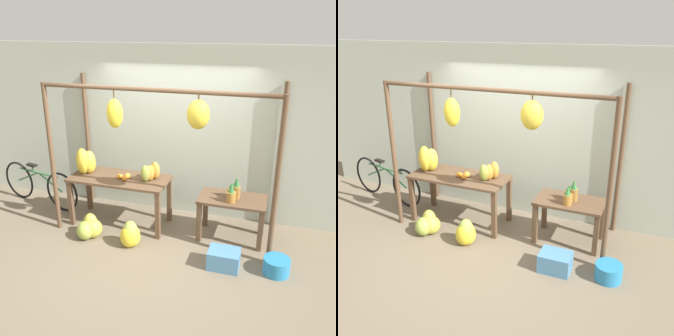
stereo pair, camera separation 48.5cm
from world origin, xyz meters
TOP-DOWN VIEW (x-y plane):
  - ground_plane at (0.00, 0.00)m, footprint 20.00×20.00m
  - shop_wall_back at (0.00, 1.34)m, footprint 8.00×0.08m
  - stall_awning at (0.07, 0.39)m, footprint 3.34×1.27m
  - display_table_main at (-0.75, 0.60)m, footprint 1.57×0.70m
  - display_table_side at (1.04, 0.66)m, footprint 0.99×0.58m
  - banana_pile_on_table at (-1.33, 0.63)m, footprint 0.37×0.40m
  - orange_pile at (-0.65, 0.55)m, footprint 0.21×0.18m
  - pineapple_cluster at (1.05, 0.64)m, footprint 0.19×0.29m
  - banana_pile_ground_left at (-1.03, 0.03)m, footprint 0.46×0.45m
  - banana_pile_ground_right at (-0.33, -0.01)m, footprint 0.33×0.35m
  - fruit_crate_white at (1.06, -0.12)m, footprint 0.42×0.32m
  - blue_bucket at (1.75, -0.05)m, footprint 0.35×0.35m
  - parked_bicycle at (-2.42, 0.80)m, footprint 1.75×0.42m
  - papaya_pile at (-0.25, 0.63)m, footprint 0.30×0.32m

SIDE VIEW (x-z plane):
  - ground_plane at x=0.00m, z-range 0.00..0.00m
  - blue_bucket at x=1.75m, z-range 0.00..0.22m
  - fruit_crate_white at x=1.06m, z-range 0.00..0.26m
  - banana_pile_ground_left at x=-1.03m, z-range -0.03..0.34m
  - banana_pile_ground_right at x=-0.33m, z-range -0.02..0.38m
  - parked_bicycle at x=-2.42m, z-range 0.00..0.75m
  - display_table_side at x=1.04m, z-range 0.20..0.86m
  - display_table_main at x=-0.75m, z-range 0.28..1.08m
  - pineapple_cluster at x=1.05m, z-range 0.62..0.95m
  - orange_pile at x=-0.65m, z-range 0.80..0.89m
  - papaya_pile at x=-0.25m, z-range 0.79..1.08m
  - banana_pile_on_table at x=-1.33m, z-range 0.78..1.21m
  - shop_wall_back at x=0.00m, z-range 0.00..2.80m
  - stall_awning at x=0.07m, z-range 0.50..2.81m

